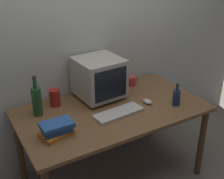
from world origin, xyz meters
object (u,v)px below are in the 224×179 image
object	(u,v)px
bottle_tall	(37,100)
bottle_short	(176,97)
mug	(132,81)
keyboard	(119,113)
computer_mouse	(147,101)
metal_canister	(55,98)
crt_monitor	(99,78)
book_stack	(57,129)

from	to	relation	value
bottle_tall	bottle_short	xyz separation A→B (m)	(1.08, -0.44, -0.05)
bottle_short	mug	xyz separation A→B (m)	(-0.10, 0.53, -0.03)
keyboard	bottle_short	xyz separation A→B (m)	(0.51, -0.12, 0.06)
computer_mouse	mug	xyz separation A→B (m)	(0.09, 0.38, 0.03)
mug	metal_canister	distance (m)	0.80
crt_monitor	bottle_tall	xyz separation A→B (m)	(-0.58, -0.02, -0.06)
computer_mouse	book_stack	xyz separation A→B (m)	(-0.86, -0.06, 0.03)
crt_monitor	metal_canister	size ratio (longest dim) A/B	2.73
crt_monitor	bottle_short	bearing A→B (deg)	-42.86
keyboard	bottle_short	distance (m)	0.53
bottle_short	mug	world-z (taller)	bottle_short
bottle_short	metal_canister	xyz separation A→B (m)	(-0.90, 0.52, -0.00)
bottle_tall	metal_canister	xyz separation A→B (m)	(0.17, 0.08, -0.06)
book_stack	keyboard	bearing A→B (deg)	2.98
book_stack	metal_canister	distance (m)	0.46
book_stack	mug	world-z (taller)	book_stack
bottle_short	metal_canister	distance (m)	1.04
keyboard	metal_canister	distance (m)	0.57
keyboard	metal_canister	bearing A→B (deg)	130.08
metal_canister	book_stack	bearing A→B (deg)	-109.03
crt_monitor	keyboard	distance (m)	0.39
crt_monitor	keyboard	size ratio (longest dim) A/B	0.97
crt_monitor	bottle_tall	bearing A→B (deg)	-177.83
crt_monitor	metal_canister	bearing A→B (deg)	172.15
metal_canister	mug	bearing A→B (deg)	0.68
bottle_tall	mug	size ratio (longest dim) A/B	2.88
mug	metal_canister	size ratio (longest dim) A/B	0.80
computer_mouse	bottle_short	xyz separation A→B (m)	(0.20, -0.15, 0.06)
mug	crt_monitor	bearing A→B (deg)	-170.75
bottle_short	metal_canister	world-z (taller)	bottle_short
metal_canister	keyboard	bearing A→B (deg)	-45.74
computer_mouse	book_stack	size ratio (longest dim) A/B	0.39
computer_mouse	bottle_short	distance (m)	0.25
computer_mouse	mug	size ratio (longest dim) A/B	0.83
mug	computer_mouse	bearing A→B (deg)	-103.53
crt_monitor	book_stack	size ratio (longest dim) A/B	1.62
book_stack	crt_monitor	bearing A→B (deg)	34.47
bottle_tall	bottle_short	bearing A→B (deg)	-22.37
crt_monitor	book_stack	distance (m)	0.68
bottle_tall	crt_monitor	bearing A→B (deg)	2.17
bottle_short	book_stack	world-z (taller)	bottle_short
bottle_short	mug	bearing A→B (deg)	100.99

